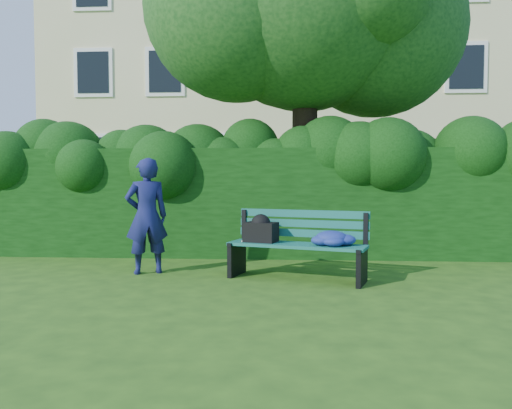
{
  "coord_description": "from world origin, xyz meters",
  "views": [
    {
      "loc": [
        0.45,
        -6.28,
        1.31
      ],
      "look_at": [
        0.0,
        0.6,
        0.95
      ],
      "focal_mm": 35.0,
      "sensor_mm": 36.0,
      "label": 1
    }
  ],
  "objects": [
    {
      "name": "park_bench",
      "position": [
        0.57,
        0.17,
        0.51
      ],
      "size": [
        1.86,
        1.08,
        0.89
      ],
      "rotation": [
        0.0,
        0.0,
        -0.32
      ],
      "color": "#115550",
      "rests_on": "ground"
    },
    {
      "name": "apartment_building",
      "position": [
        -0.0,
        13.99,
        6.0
      ],
      "size": [
        16.0,
        8.08,
        12.0
      ],
      "color": "#CAC387",
      "rests_on": "ground"
    },
    {
      "name": "tree",
      "position": [
        0.8,
        2.9,
        4.5
      ],
      "size": [
        5.7,
        4.39,
        6.65
      ],
      "color": "black",
      "rests_on": "ground"
    },
    {
      "name": "hedge",
      "position": [
        0.0,
        2.2,
        0.9
      ],
      "size": [
        10.0,
        1.0,
        1.8
      ],
      "color": "black",
      "rests_on": "ground"
    },
    {
      "name": "ground",
      "position": [
        0.0,
        0.0,
        0.0
      ],
      "size": [
        80.0,
        80.0,
        0.0
      ],
      "primitive_type": "plane",
      "color": "#274A15",
      "rests_on": "ground"
    },
    {
      "name": "man_reading",
      "position": [
        -1.5,
        0.44,
        0.8
      ],
      "size": [
        0.69,
        0.59,
        1.59
      ],
      "primitive_type": "imported",
      "rotation": [
        0.0,
        0.0,
        3.57
      ],
      "color": "#171B50",
      "rests_on": "ground"
    }
  ]
}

